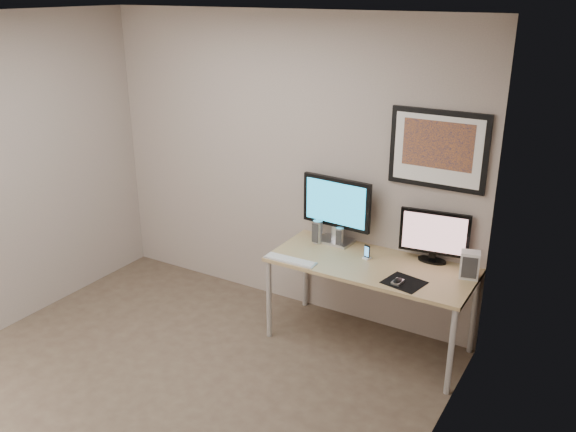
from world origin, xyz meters
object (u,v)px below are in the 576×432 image
(speaker_right, at_px, (340,237))
(phone_dock, at_px, (367,252))
(speaker_left, at_px, (318,232))
(keyboard, at_px, (290,260))
(desk, at_px, (371,271))
(fan_unit, at_px, (470,265))
(monitor_large, at_px, (336,207))
(monitor_tv, at_px, (434,235))
(framed_art, at_px, (438,150))

(speaker_right, relative_size, phone_dock, 1.38)
(speaker_left, relative_size, keyboard, 0.46)
(desk, bearing_deg, fan_unit, 10.85)
(monitor_large, xyz_separation_m, monitor_tv, (0.83, 0.04, -0.09))
(framed_art, xyz_separation_m, keyboard, (-0.92, -0.61, -0.88))
(speaker_right, distance_m, fan_unit, 1.09)
(speaker_left, bearing_deg, monitor_tv, 11.30)
(framed_art, distance_m, fan_unit, 0.89)
(monitor_large, bearing_deg, framed_art, 10.79)
(monitor_large, bearing_deg, speaker_right, -36.26)
(desk, bearing_deg, speaker_right, 153.65)
(monitor_tv, bearing_deg, phone_dock, -162.64)
(monitor_large, bearing_deg, phone_dock, -21.81)
(desk, height_order, speaker_left, speaker_left)
(speaker_right, bearing_deg, fan_unit, -13.88)
(keyboard, bearing_deg, speaker_right, 65.12)
(phone_dock, distance_m, fan_unit, 0.79)
(desk, height_order, speaker_right, speaker_right)
(speaker_right, xyz_separation_m, fan_unit, (1.09, -0.04, 0.02))
(monitor_tv, bearing_deg, speaker_left, 179.90)
(desk, xyz_separation_m, phone_dock, (-0.07, 0.06, 0.12))
(desk, bearing_deg, monitor_large, 151.24)
(fan_unit, bearing_deg, framed_art, 138.78)
(desk, distance_m, speaker_left, 0.60)
(desk, bearing_deg, speaker_left, 164.92)
(monitor_tv, xyz_separation_m, fan_unit, (0.32, -0.14, -0.12))
(monitor_large, height_order, fan_unit, monitor_large)
(framed_art, xyz_separation_m, speaker_right, (-0.72, -0.15, -0.81))
(desk, bearing_deg, framed_art, 43.46)
(phone_dock, bearing_deg, monitor_tv, 43.76)
(fan_unit, bearing_deg, monitor_tv, 143.24)
(framed_art, xyz_separation_m, monitor_tv, (0.05, -0.06, -0.67))
(desk, height_order, monitor_large, monitor_large)
(framed_art, height_order, monitor_tv, framed_art)
(speaker_right, bearing_deg, monitor_tv, -4.56)
(framed_art, relative_size, monitor_large, 1.20)
(framed_art, bearing_deg, monitor_tv, -49.70)
(framed_art, height_order, fan_unit, framed_art)
(phone_dock, relative_size, keyboard, 0.27)
(desk, relative_size, speaker_left, 8.02)
(keyboard, bearing_deg, phone_dock, 33.00)
(speaker_right, relative_size, fan_unit, 0.77)
(desk, relative_size, speaker_right, 9.82)
(speaker_right, height_order, phone_dock, speaker_right)
(monitor_large, relative_size, speaker_right, 3.83)
(desk, xyz_separation_m, keyboard, (-0.57, -0.28, 0.07))
(desk, height_order, keyboard, keyboard)
(monitor_tv, height_order, speaker_left, monitor_tv)
(monitor_large, xyz_separation_m, keyboard, (-0.14, -0.52, -0.31))
(framed_art, height_order, monitor_large, framed_art)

